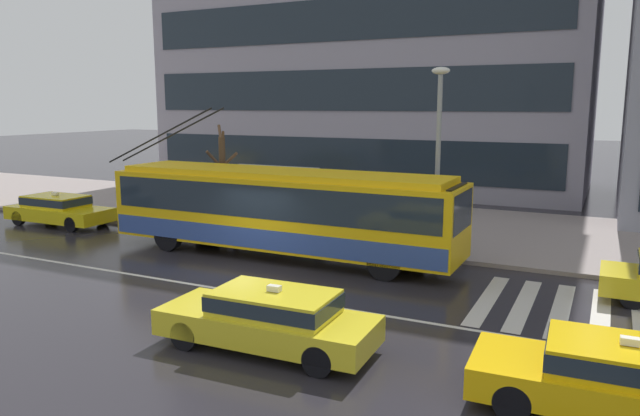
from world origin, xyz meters
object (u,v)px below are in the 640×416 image
object	(u,v)px
trolleybus	(281,209)
street_tree_bare	(223,174)
pedestrian_at_shelter	(320,205)
pedestrian_approaching_curb	(236,193)
taxi_oncoming_near	(270,317)
taxi_oncoming_far	(619,377)
taxi_queued_behind_bus	(58,209)
bus_shelter	(272,183)
street_lamp	(438,144)

from	to	relation	value
trolleybus	street_tree_bare	world-z (taller)	trolleybus
pedestrian_at_shelter	pedestrian_approaching_curb	distance (m)	3.33
pedestrian_at_shelter	pedestrian_approaching_curb	world-z (taller)	pedestrian_approaching_curb
pedestrian_approaching_curb	taxi_oncoming_near	bearing A→B (deg)	-52.61
taxi_oncoming_near	pedestrian_at_shelter	xyz separation A→B (m)	(-4.20, 10.87, 0.40)
taxi_oncoming_far	street_tree_bare	distance (m)	18.00
taxi_queued_behind_bus	bus_shelter	bearing A→B (deg)	18.98
taxi_queued_behind_bus	taxi_oncoming_near	size ratio (longest dim) A/B	1.01
trolleybus	taxi_oncoming_near	distance (m)	7.86
pedestrian_approaching_curb	street_lamp	bearing A→B (deg)	-0.42
street_lamp	taxi_oncoming_near	bearing A→B (deg)	-96.39
trolleybus	taxi_queued_behind_bus	distance (m)	11.15
pedestrian_approaching_curb	street_lamp	xyz separation A→B (m)	(8.02, -0.06, 2.15)
bus_shelter	pedestrian_at_shelter	distance (m)	2.13
taxi_oncoming_near	street_lamp	bearing A→B (deg)	83.61
street_tree_bare	taxi_oncoming_far	bearing A→B (deg)	-34.06
street_lamp	street_tree_bare	world-z (taller)	street_lamp
taxi_queued_behind_bus	bus_shelter	xyz separation A→B (m)	(8.74, 3.00, 1.25)
trolleybus	taxi_oncoming_far	size ratio (longest dim) A/B	2.93
taxi_queued_behind_bus	street_tree_bare	world-z (taller)	street_tree_bare
bus_shelter	street_lamp	size ratio (longest dim) A/B	0.62
bus_shelter	taxi_queued_behind_bus	bearing A→B (deg)	-161.02
taxi_oncoming_far	pedestrian_approaching_curb	distance (m)	16.29
taxi_oncoming_near	pedestrian_approaching_curb	distance (m)	11.56
taxi_queued_behind_bus	taxi_oncoming_far	size ratio (longest dim) A/B	1.03
bus_shelter	street_tree_bare	xyz separation A→B (m)	(-2.30, -0.11, 0.25)
taxi_queued_behind_bus	pedestrian_approaching_curb	xyz separation A→B (m)	(7.79, 1.89, 0.93)
taxi_oncoming_near	pedestrian_at_shelter	bearing A→B (deg)	111.10
trolleybus	street_tree_bare	size ratio (longest dim) A/B	3.28
taxi_oncoming_far	street_tree_bare	size ratio (longest dim) A/B	1.12
pedestrian_at_shelter	street_lamp	distance (m)	6.13
taxi_oncoming_far	bus_shelter	size ratio (longest dim) A/B	1.21
taxi_oncoming_near	street_lamp	world-z (taller)	street_lamp
taxi_oncoming_far	street_lamp	distance (m)	10.98
taxi_oncoming_far	street_lamp	world-z (taller)	street_lamp
bus_shelter	street_lamp	xyz separation A→B (m)	(7.07, -1.18, 1.84)
taxi_oncoming_near	pedestrian_at_shelter	world-z (taller)	pedestrian_at_shelter
taxi_oncoming_near	street_tree_bare	bearing A→B (deg)	129.40
trolleybus	street_lamp	world-z (taller)	street_lamp
taxi_oncoming_near	bus_shelter	distance (m)	11.99
taxi_oncoming_far	taxi_oncoming_near	bearing A→B (deg)	-179.02
street_lamp	taxi_queued_behind_bus	bearing A→B (deg)	-173.40
taxi_oncoming_far	street_tree_bare	xyz separation A→B (m)	(-14.86, 10.05, 1.50)
taxi_queued_behind_bus	trolleybus	bearing A→B (deg)	-2.01
pedestrian_at_shelter	taxi_oncoming_far	bearing A→B (deg)	-45.13
bus_shelter	pedestrian_at_shelter	bearing A→B (deg)	17.95
taxi_oncoming_far	street_lamp	bearing A→B (deg)	121.48
taxi_queued_behind_bus	bus_shelter	distance (m)	9.32
taxi_oncoming_near	street_lamp	xyz separation A→B (m)	(1.02, 9.10, 3.09)
pedestrian_approaching_curb	street_tree_bare	distance (m)	1.77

